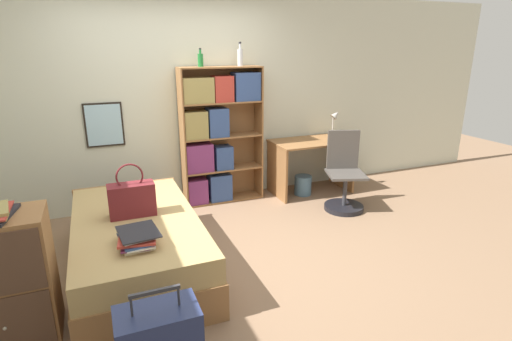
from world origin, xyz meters
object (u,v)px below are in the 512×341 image
object	(u,v)px
handbag	(132,199)
waste_bin	(303,185)
desk	(311,157)
bottle_brown	(240,57)
desk_chair	(344,185)
dresser	(4,280)
bookcase	(215,134)
book_stack_on_bed	(137,238)
bottle_green	(200,60)
bed	(137,243)
desk_lamp	(335,119)

from	to	relation	value
handbag	waste_bin	xyz separation A→B (m)	(2.33, 1.09, -0.54)
handbag	desk	xyz separation A→B (m)	(2.48, 1.15, -0.17)
bottle_brown	desk_chair	xyz separation A→B (m)	(1.05, -0.83, -1.52)
dresser	bookcase	xyz separation A→B (m)	(2.07, 1.97, 0.44)
desk_chair	book_stack_on_bed	bearing A→B (deg)	-157.86
bookcase	waste_bin	xyz separation A→B (m)	(1.17, -0.23, -0.77)
desk_chair	handbag	bearing A→B (deg)	-169.61
bottle_green	waste_bin	bearing A→B (deg)	-10.01
bed	bookcase	distance (m)	1.90
bookcase	desk_chair	distance (m)	1.74
bottle_brown	handbag	bearing A→B (deg)	-139.21
book_stack_on_bed	dresser	world-z (taller)	dresser
dresser	bottle_green	world-z (taller)	bottle_green
book_stack_on_bed	handbag	bearing A→B (deg)	87.23
handbag	desk_chair	world-z (taller)	handbag
bottle_brown	waste_bin	world-z (taller)	bottle_brown
bottle_brown	desk	world-z (taller)	bottle_brown
bed	handbag	size ratio (longest dim) A/B	4.12
book_stack_on_bed	desk_chair	bearing A→B (deg)	22.14
book_stack_on_bed	waste_bin	xyz separation A→B (m)	(2.36, 1.67, -0.45)
waste_bin	dresser	bearing A→B (deg)	-151.80
desk_lamp	bottle_brown	bearing A→B (deg)	172.73
handbag	bottle_brown	xyz separation A→B (m)	(1.51, 1.30, 1.16)
dresser	waste_bin	bearing A→B (deg)	28.20
bookcase	desk_lamp	world-z (taller)	bookcase
book_stack_on_bed	bottle_brown	xyz separation A→B (m)	(1.54, 1.89, 1.26)
handbag	waste_bin	world-z (taller)	handbag
book_stack_on_bed	bookcase	xyz separation A→B (m)	(1.19, 1.90, 0.32)
dresser	waste_bin	xyz separation A→B (m)	(3.24, 1.74, -0.33)
bottle_green	desk_lamp	xyz separation A→B (m)	(1.80, -0.18, -0.81)
bottle_green	handbag	bearing A→B (deg)	-127.60
desk	desk_chair	bearing A→B (deg)	-82.80
bottle_brown	bed	bearing A→B (deg)	-138.26
handbag	desk_chair	size ratio (longest dim) A/B	0.50
bottle_green	waste_bin	size ratio (longest dim) A/B	0.81
desk	handbag	bearing A→B (deg)	-155.06
bottle_brown	desk	xyz separation A→B (m)	(0.97, -0.15, -1.33)
bottle_green	waste_bin	distance (m)	2.14
bookcase	book_stack_on_bed	bearing A→B (deg)	-122.00
book_stack_on_bed	desk_chair	distance (m)	2.81
bottle_brown	desk	size ratio (longest dim) A/B	0.27
handbag	waste_bin	bearing A→B (deg)	25.05
waste_bin	bookcase	bearing A→B (deg)	168.90
bed	book_stack_on_bed	size ratio (longest dim) A/B	5.29
desk_chair	bed	bearing A→B (deg)	-168.75
handbag	bottle_brown	distance (m)	2.31
bookcase	bottle_green	world-z (taller)	bottle_green
bottle_green	bottle_brown	size ratio (longest dim) A/B	0.75
bookcase	desk	size ratio (longest dim) A/B	1.61
bottle_green	desk_lamp	world-z (taller)	bottle_green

